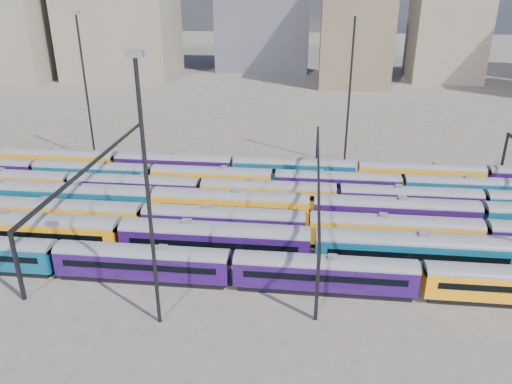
# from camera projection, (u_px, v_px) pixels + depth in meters

# --- Properties ---
(ground) EXTENTS (500.00, 500.00, 0.00)m
(ground) POSITION_uv_depth(u_px,v_px,m) (242.00, 222.00, 67.90)
(ground) COLOR #48423D
(ground) RESTS_ON ground
(rake_0) EXTENTS (117.30, 2.86, 4.81)m
(rake_0) POSITION_uv_depth(u_px,v_px,m) (232.00, 265.00, 53.11)
(rake_0) COLOR black
(rake_0) RESTS_ON ground
(rake_1) EXTENTS (135.08, 3.29, 5.56)m
(rake_1) POSITION_uv_depth(u_px,v_px,m) (121.00, 232.00, 58.94)
(rake_1) COLOR black
(rake_1) RESTS_ON ground
(rake_2) EXTENTS (125.10, 3.05, 5.14)m
(rake_2) POSITION_uv_depth(u_px,v_px,m) (308.00, 224.00, 61.36)
(rake_2) COLOR black
(rake_2) RESTS_ON ground
(rake_3) EXTENTS (129.22, 3.15, 5.31)m
(rake_3) POSITION_uv_depth(u_px,v_px,m) (312.00, 207.00, 65.84)
(rake_3) COLOR black
(rake_3) RESTS_ON ground
(rake_4) EXTENTS (137.52, 2.87, 4.83)m
(rake_4) POSITION_uv_depth(u_px,v_px,m) (134.00, 186.00, 73.12)
(rake_4) COLOR black
(rake_4) RESTS_ON ground
(rake_5) EXTENTS (114.07, 2.78, 4.67)m
(rake_5) POSITION_uv_depth(u_px,v_px,m) (151.00, 174.00, 77.61)
(rake_5) COLOR black
(rake_5) RESTS_ON ground
(rake_6) EXTENTS (98.23, 2.88, 4.84)m
(rake_6) POSITION_uv_depth(u_px,v_px,m) (294.00, 168.00, 79.91)
(rake_6) COLOR black
(rake_6) RESTS_ON ground
(gantry_1) EXTENTS (0.35, 40.35, 8.03)m
(gantry_1) POSITION_uv_depth(u_px,v_px,m) (94.00, 170.00, 67.22)
(gantry_1) COLOR black
(gantry_1) RESTS_ON ground
(gantry_2) EXTENTS (0.35, 40.35, 8.03)m
(gantry_2) POSITION_uv_depth(u_px,v_px,m) (318.00, 179.00, 64.18)
(gantry_2) COLOR black
(gantry_2) RESTS_ON ground
(mast_1) EXTENTS (1.40, 0.50, 25.60)m
(mast_1) POSITION_uv_depth(u_px,v_px,m) (85.00, 83.00, 85.43)
(mast_1) COLOR black
(mast_1) RESTS_ON ground
(mast_2) EXTENTS (1.40, 0.50, 25.60)m
(mast_2) POSITION_uv_depth(u_px,v_px,m) (147.00, 189.00, 42.78)
(mast_2) COLOR black
(mast_2) RESTS_ON ground
(mast_3) EXTENTS (1.40, 0.50, 25.60)m
(mast_3) POSITION_uv_depth(u_px,v_px,m) (350.00, 86.00, 82.70)
(mast_3) COLOR black
(mast_3) RESTS_ON ground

